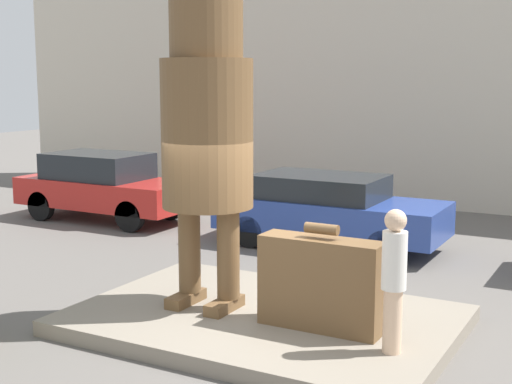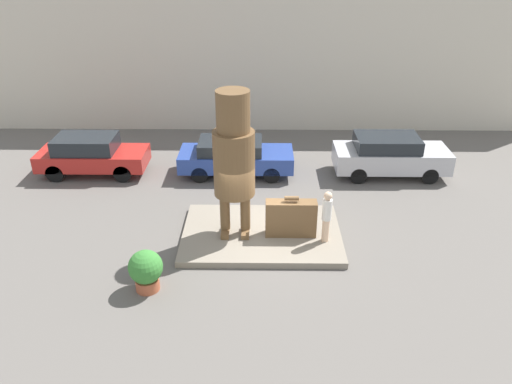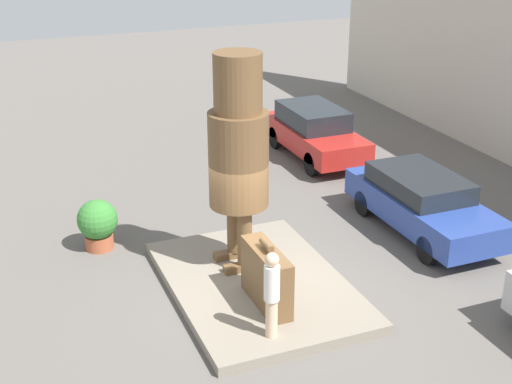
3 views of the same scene
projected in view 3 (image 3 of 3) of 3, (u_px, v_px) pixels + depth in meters
The scene contains 8 objects.
ground_plane at pixel (257, 289), 14.79m from camera, with size 60.00×60.00×0.00m, color #605B56.
pedestal at pixel (257, 285), 14.75m from camera, with size 4.99×3.45×0.21m.
statue_figure at pixel (238, 146), 14.35m from camera, with size 1.24×1.24×4.57m.
giant_suitcase at pixel (266, 277), 13.65m from camera, with size 1.57×0.45×1.35m.
tourist at pixel (272, 291), 12.51m from camera, with size 0.29×0.29×1.68m.
parked_car_red at pixel (314, 131), 21.88m from camera, with size 4.25×1.71×1.58m.
parked_car_blue at pixel (422, 202), 17.05m from camera, with size 4.48×1.77×1.44m.
planter_pot at pixel (98, 223), 16.25m from camera, with size 0.93×0.93×1.19m.
Camera 3 is at (11.90, -4.86, 7.59)m, focal length 50.00 mm.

